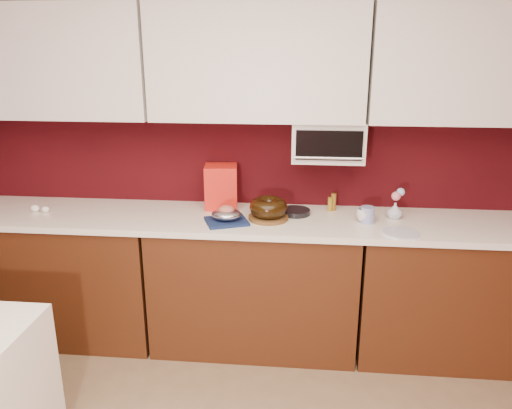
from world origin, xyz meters
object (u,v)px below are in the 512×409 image
object	(u,v)px
toaster_oven	(328,141)
flower_vase	(395,210)
pandoro_box	(221,187)
coffee_mug	(365,214)
blue_jar	(367,215)
foil_ham_nest	(226,214)
bundt_cake	(268,207)

from	to	relation	value
toaster_oven	flower_vase	world-z (taller)	toaster_oven
pandoro_box	coffee_mug	xyz separation A→B (m)	(0.94, -0.21, -0.09)
coffee_mug	blue_jar	bearing A→B (deg)	-54.86
blue_jar	coffee_mug	bearing A→B (deg)	125.14
foil_ham_nest	toaster_oven	bearing A→B (deg)	24.39
foil_ham_nest	coffee_mug	size ratio (longest dim) A/B	1.76
pandoro_box	blue_jar	bearing A→B (deg)	-20.09
coffee_mug	flower_vase	xyz separation A→B (m)	(0.19, 0.08, 0.01)
foil_ham_nest	flower_vase	world-z (taller)	flower_vase
pandoro_box	flower_vase	distance (m)	1.14
toaster_oven	foil_ham_nest	world-z (taller)	toaster_oven
toaster_oven	foil_ham_nest	size ratio (longest dim) A/B	2.41
coffee_mug	toaster_oven	bearing A→B (deg)	143.84
coffee_mug	blue_jar	world-z (taller)	coffee_mug
bundt_cake	foil_ham_nest	xyz separation A→B (m)	(-0.25, -0.09, -0.03)
bundt_cake	foil_ham_nest	size ratio (longest dim) A/B	1.28
flower_vase	pandoro_box	bearing A→B (deg)	173.78
foil_ham_nest	blue_jar	bearing A→B (deg)	5.77
bundt_cake	flower_vase	bearing A→B (deg)	6.88
bundt_cake	foil_ham_nest	distance (m)	0.27
toaster_oven	bundt_cake	world-z (taller)	toaster_oven
pandoro_box	flower_vase	bearing A→B (deg)	-13.14
bundt_cake	coffee_mug	bearing A→B (deg)	1.14
pandoro_box	blue_jar	xyz separation A→B (m)	(0.95, -0.22, -0.09)
coffee_mug	foil_ham_nest	bearing A→B (deg)	-173.19
foil_ham_nest	pandoro_box	size ratio (longest dim) A/B	0.64
bundt_cake	blue_jar	distance (m)	0.61
coffee_mug	blue_jar	distance (m)	0.02
flower_vase	toaster_oven	bearing A→B (deg)	168.00
toaster_oven	coffee_mug	size ratio (longest dim) A/B	4.25
foil_ham_nest	bundt_cake	bearing A→B (deg)	19.61
pandoro_box	coffee_mug	distance (m)	0.97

